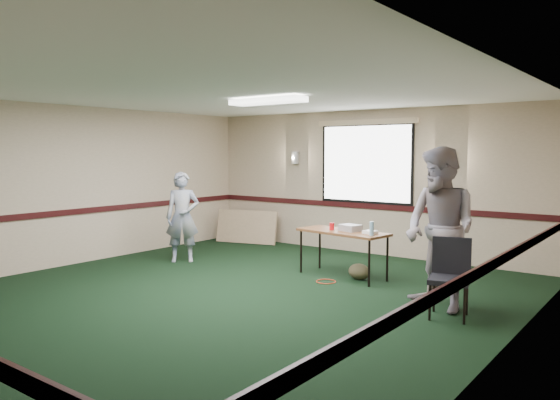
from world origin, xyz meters
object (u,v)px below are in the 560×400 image
Objects in this scene: conference_chair at (450,271)px; person_right at (440,229)px; person_left at (182,217)px; folding_table at (343,234)px; projector at (350,228)px.

conference_chair is 0.52m from person_right.
person_left is (-4.86, 0.33, 0.25)m from conference_chair.
projector is (0.10, 0.06, 0.10)m from folding_table.
projector is at bearing 179.17° from person_right.
projector is 2.19m from conference_chair.
folding_table is 0.75× the size of person_right.
conference_chair reaches higher than folding_table.
person_right reaches higher than person_left.
conference_chair is (2.02, -0.98, -0.13)m from folding_table.
conference_chair is (1.92, -1.03, -0.23)m from projector.
person_left is (-2.94, -0.71, 0.02)m from projector.
person_right is (1.83, -0.81, 0.33)m from folding_table.
person_left is 4.68m from person_right.
person_right is at bearing 124.88° from conference_chair.
person_left is at bearing -151.76° from projector.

